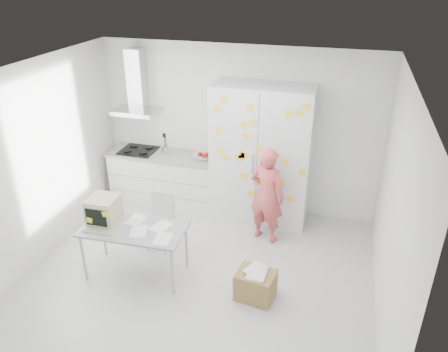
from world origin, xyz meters
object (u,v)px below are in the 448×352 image
(chair, at_px, (161,217))
(desk, at_px, (114,218))
(person, at_px, (267,195))
(cardboard_box, at_px, (255,285))

(chair, bearing_deg, desk, -112.27)
(desk, distance_m, chair, 0.83)
(desk, bearing_deg, person, 33.44)
(chair, relative_size, cardboard_box, 1.65)
(desk, height_order, cardboard_box, desk)
(person, relative_size, desk, 1.09)
(desk, distance_m, cardboard_box, 1.99)
(person, height_order, desk, person)
(person, xyz_separation_m, desk, (-1.76, -1.26, 0.06))
(chair, bearing_deg, person, 25.63)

